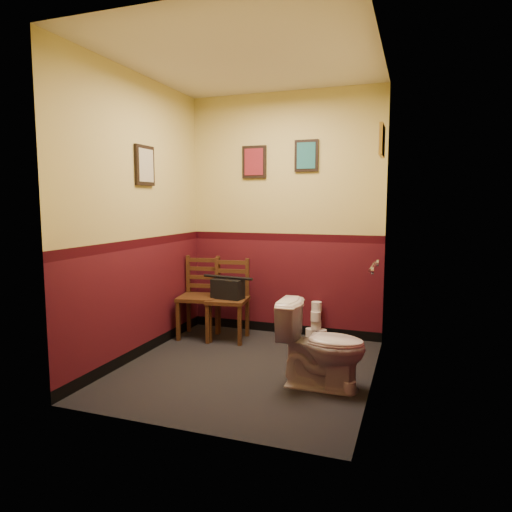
% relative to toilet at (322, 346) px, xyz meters
% --- Properties ---
extents(floor, '(2.20, 2.40, 0.00)m').
position_rel_toilet_xyz_m(floor, '(-0.72, 0.19, -0.35)').
color(floor, black).
rests_on(floor, ground).
extents(ceiling, '(2.20, 2.40, 0.00)m').
position_rel_toilet_xyz_m(ceiling, '(-0.72, 0.19, 2.35)').
color(ceiling, silver).
rests_on(ceiling, ground).
extents(wall_back, '(2.20, 0.00, 2.70)m').
position_rel_toilet_xyz_m(wall_back, '(-0.72, 1.39, 1.00)').
color(wall_back, '#4D111A').
rests_on(wall_back, ground).
extents(wall_front, '(2.20, 0.00, 2.70)m').
position_rel_toilet_xyz_m(wall_front, '(-0.72, -1.01, 1.00)').
color(wall_front, '#4D111A').
rests_on(wall_front, ground).
extents(wall_left, '(0.00, 2.40, 2.70)m').
position_rel_toilet_xyz_m(wall_left, '(-1.82, 0.19, 1.00)').
color(wall_left, '#4D111A').
rests_on(wall_left, ground).
extents(wall_right, '(0.00, 2.40, 2.70)m').
position_rel_toilet_xyz_m(wall_right, '(0.38, 0.19, 1.00)').
color(wall_right, '#4D111A').
rests_on(wall_right, ground).
extents(grab_bar, '(0.05, 0.56, 0.06)m').
position_rel_toilet_xyz_m(grab_bar, '(0.35, 0.44, 0.60)').
color(grab_bar, silver).
rests_on(grab_bar, wall_right).
extents(framed_print_back_a, '(0.28, 0.04, 0.36)m').
position_rel_toilet_xyz_m(framed_print_back_a, '(-1.07, 1.37, 1.60)').
color(framed_print_back_a, black).
rests_on(framed_print_back_a, wall_back).
extents(framed_print_back_b, '(0.26, 0.04, 0.34)m').
position_rel_toilet_xyz_m(framed_print_back_b, '(-0.47, 1.37, 1.65)').
color(framed_print_back_b, black).
rests_on(framed_print_back_b, wall_back).
extents(framed_print_left, '(0.04, 0.30, 0.38)m').
position_rel_toilet_xyz_m(framed_print_left, '(-1.80, 0.29, 1.50)').
color(framed_print_left, black).
rests_on(framed_print_left, wall_left).
extents(framed_print_right, '(0.04, 0.34, 0.28)m').
position_rel_toilet_xyz_m(framed_print_right, '(0.36, 0.79, 1.70)').
color(framed_print_right, olive).
rests_on(framed_print_right, wall_right).
extents(toilet, '(0.71, 0.40, 0.70)m').
position_rel_toilet_xyz_m(toilet, '(0.00, 0.00, 0.00)').
color(toilet, white).
rests_on(toilet, floor).
extents(toilet_brush, '(0.10, 0.10, 0.37)m').
position_rel_toilet_xyz_m(toilet_brush, '(0.24, -0.06, -0.29)').
color(toilet_brush, silver).
rests_on(toilet_brush, floor).
extents(chair_left, '(0.48, 0.48, 0.89)m').
position_rel_toilet_xyz_m(chair_left, '(-1.58, 0.97, 0.10)').
color(chair_left, '#563319').
rests_on(chair_left, floor).
extents(chair_right, '(0.46, 0.46, 0.88)m').
position_rel_toilet_xyz_m(chair_right, '(-1.23, 0.98, 0.09)').
color(chair_right, '#563319').
rests_on(chair_right, floor).
extents(handbag, '(0.36, 0.21, 0.25)m').
position_rel_toilet_xyz_m(handbag, '(-1.22, 0.94, 0.22)').
color(handbag, black).
rests_on(handbag, chair_right).
extents(tp_stack, '(0.24, 0.14, 0.41)m').
position_rel_toilet_xyz_m(tp_stack, '(-0.32, 1.30, -0.17)').
color(tp_stack, silver).
rests_on(tp_stack, floor).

